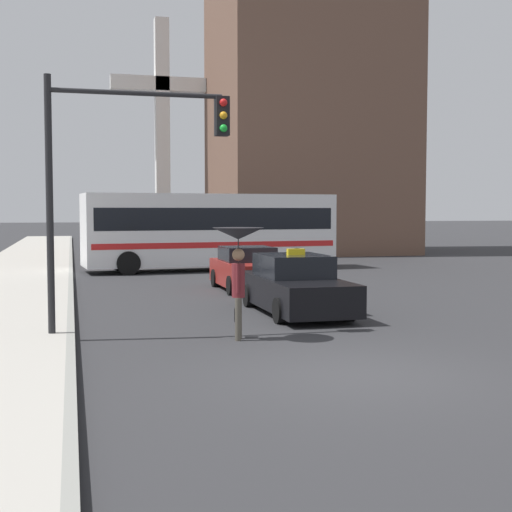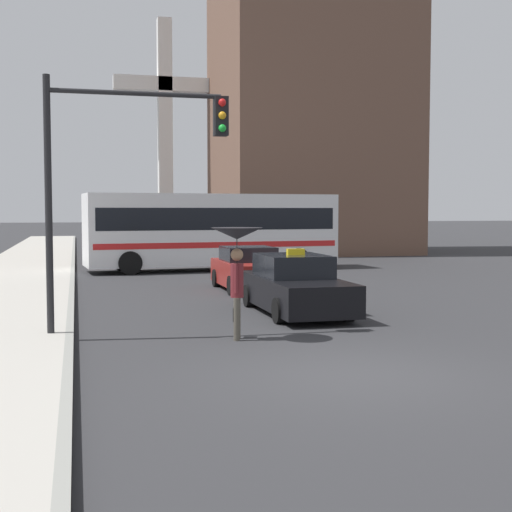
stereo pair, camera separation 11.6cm
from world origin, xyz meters
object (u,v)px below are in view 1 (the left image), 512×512
Objects in this scene: taxi at (295,286)px; pedestrian_with_umbrella at (238,249)px; traffic_light at (127,157)px; city_bus at (211,228)px; sedan_red at (248,270)px; monument_cross at (162,120)px.

pedestrian_with_umbrella reaches higher than taxi.
pedestrian_with_umbrella is 0.43× the size of traffic_light.
taxi is at bearing -16.49° from pedestrian_with_umbrella.
traffic_light reaches higher than pedestrian_with_umbrella.
city_bus is 4.90× the size of pedestrian_with_umbrella.
city_bus is at bearing -92.17° from sedan_red.
traffic_light reaches higher than city_bus.
sedan_red is at bearing -90.62° from monument_cross.
sedan_red is 0.36× the size of city_bus.
taxi is 5.83m from traffic_light.
sedan_red is 25.45m from monument_cross.
monument_cross is at bearing 81.63° from traffic_light.
city_bus is at bearing 73.26° from traffic_light.
traffic_light reaches higher than taxi.
taxi is 13.40m from city_bus.
taxi is 0.91× the size of traffic_light.
monument_cross is (4.72, 32.12, 4.80)m from traffic_light.
city_bus reaches higher than sedan_red.
taxi is at bearing 29.94° from traffic_light.
city_bus is 16.65m from traffic_light.
taxi is 1.18× the size of sedan_red.
city_bus is 0.74× the size of monument_cross.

